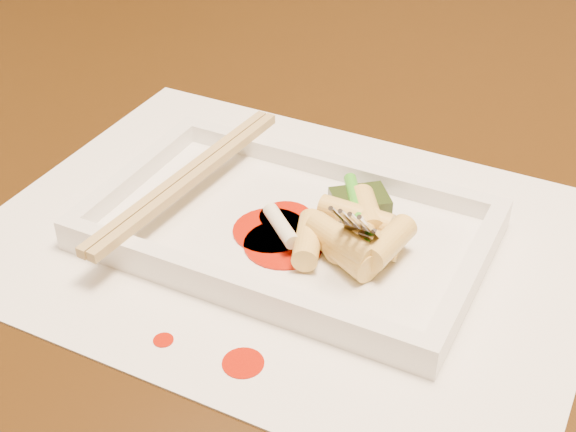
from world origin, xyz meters
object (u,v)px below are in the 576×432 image
at_px(plate_base, 288,233).
at_px(chopstick_a, 183,176).
at_px(table, 421,233).
at_px(placemat, 288,238).
at_px(fork, 405,145).

xyz_separation_m(plate_base, chopstick_a, (-0.08, 0.00, 0.02)).
bearing_deg(chopstick_a, table, 55.16).
bearing_deg(table, plate_base, -103.46).
bearing_deg(plate_base, chopstick_a, 180.00).
relative_size(table, plate_base, 5.38).
xyz_separation_m(placemat, chopstick_a, (-0.08, 0.00, 0.03)).
xyz_separation_m(table, plate_base, (-0.04, -0.18, 0.11)).
distance_m(chopstick_a, fork, 0.16).
bearing_deg(chopstick_a, fork, 6.75).
distance_m(table, chopstick_a, 0.25).
height_order(table, fork, fork).
xyz_separation_m(table, fork, (0.03, -0.16, 0.18)).
bearing_deg(chopstick_a, plate_base, 0.00).
xyz_separation_m(chopstick_a, fork, (0.15, 0.02, 0.06)).
relative_size(placemat, chopstick_a, 1.96).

